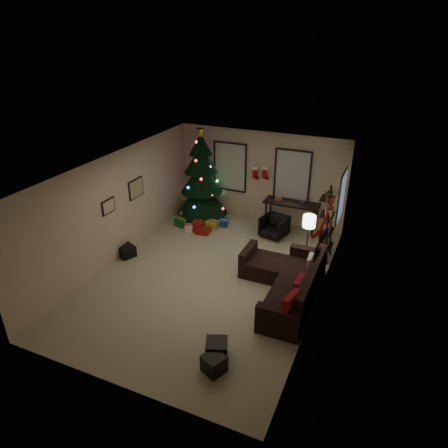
{
  "coord_description": "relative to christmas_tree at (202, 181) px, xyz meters",
  "views": [
    {
      "loc": [
        3.51,
        -7.23,
        5.36
      ],
      "look_at": [
        0.1,
        0.6,
        1.15
      ],
      "focal_mm": 32.52,
      "sensor_mm": 36.0,
      "label": 1
    }
  ],
  "objects": [
    {
      "name": "ceiling",
      "position": [
        1.66,
        -2.96,
        1.53
      ],
      "size": [
        7.0,
        7.0,
        0.0
      ],
      "primitive_type": "plane",
      "rotation": [
        3.14,
        0.0,
        0.0
      ],
      "color": "white",
      "rests_on": "floor"
    },
    {
      "name": "sofa",
      "position": [
        3.5,
        -2.85,
        -0.89
      ],
      "size": [
        1.84,
        2.68,
        0.86
      ],
      "color": "black",
      "rests_on": "floor"
    },
    {
      "name": "art_map",
      "position": [
        -0.82,
        -2.13,
        0.39
      ],
      "size": [
        0.04,
        0.6,
        0.5
      ],
      "color": "black",
      "rests_on": "wall_left"
    },
    {
      "name": "pillow_red_a",
      "position": [
        3.87,
        -4.07,
        -0.53
      ],
      "size": [
        0.25,
        0.5,
        0.49
      ],
      "primitive_type": "cube",
      "rotation": [
        0.0,
        0.0,
        -0.26
      ],
      "color": "maroon",
      "rests_on": "sofa"
    },
    {
      "name": "wall_front",
      "position": [
        1.66,
        -6.46,
        0.18
      ],
      "size": [
        5.0,
        0.0,
        5.0
      ],
      "primitive_type": "plane",
      "rotation": [
        -1.57,
        0.0,
        0.0
      ],
      "color": "beige",
      "rests_on": "floor"
    },
    {
      "name": "presents",
      "position": [
        0.2,
        -0.69,
        -1.06
      ],
      "size": [
        1.5,
        1.01,
        0.3
      ],
      "rotation": [
        0.0,
        0.0,
        -0.08
      ],
      "color": "gold",
      "rests_on": "floor"
    },
    {
      "name": "storage_bin",
      "position": [
        -0.81,
        -2.89,
        -1.03
      ],
      "size": [
        0.67,
        0.58,
        0.28
      ],
      "primitive_type": "cube",
      "rotation": [
        0.0,
        0.0,
        -0.43
      ],
      "color": "black",
      "rests_on": "floor"
    },
    {
      "name": "wall_back",
      "position": [
        1.66,
        0.54,
        0.18
      ],
      "size": [
        5.0,
        0.0,
        5.0
      ],
      "primitive_type": "plane",
      "rotation": [
        1.57,
        0.0,
        0.0
      ],
      "color": "beige",
      "rests_on": "floor"
    },
    {
      "name": "wall_right",
      "position": [
        4.16,
        -2.96,
        0.18
      ],
      "size": [
        0.0,
        7.0,
        7.0
      ],
      "primitive_type": "plane",
      "rotation": [
        1.57,
        0.0,
        -1.57
      ],
      "color": "beige",
      "rests_on": "floor"
    },
    {
      "name": "christmas_tree",
      "position": [
        0.0,
        0.0,
        0.0
      ],
      "size": [
        1.52,
        1.52,
        2.83
      ],
      "rotation": [
        0.0,
        0.0,
        -0.1
      ],
      "color": "black",
      "rests_on": "floor"
    },
    {
      "name": "pillow_red_b",
      "position": [
        3.87,
        -3.45,
        -0.53
      ],
      "size": [
        0.15,
        0.46,
        0.45
      ],
      "primitive_type": "cube",
      "rotation": [
        0.0,
        0.0,
        -0.07
      ],
      "color": "maroon",
      "rests_on": "sofa"
    },
    {
      "name": "stocking_left",
      "position": [
        1.51,
        0.48,
        0.31
      ],
      "size": [
        0.2,
        0.05,
        0.36
      ],
      "color": "#990F0C",
      "rests_on": "wall_back"
    },
    {
      "name": "potted_plant",
      "position": [
        3.96,
        -1.1,
        0.66
      ],
      "size": [
        0.55,
        0.5,
        0.53
      ],
      "primitive_type": "imported",
      "rotation": [
        0.0,
        0.0,
        0.22
      ],
      "color": "#4C4C4C",
      "rests_on": "bookshelf"
    },
    {
      "name": "desk_chair",
      "position": [
        2.42,
        -0.39,
        -0.86
      ],
      "size": [
        0.72,
        0.69,
        0.62
      ],
      "primitive_type": "imported",
      "rotation": [
        0.0,
        0.0,
        -0.22
      ],
      "color": "black",
      "rests_on": "floor"
    },
    {
      "name": "art_abstract",
      "position": [
        -0.82,
        -3.26,
        0.34
      ],
      "size": [
        0.04,
        0.45,
        0.35
      ],
      "color": "black",
      "rests_on": "wall_left"
    },
    {
      "name": "bookshelf",
      "position": [
        3.96,
        -1.03,
        -0.26
      ],
      "size": [
        0.3,
        0.55,
        1.89
      ],
      "color": "black",
      "rests_on": "floor"
    },
    {
      "name": "ottoman_far",
      "position": [
        2.96,
        -5.53,
        -1.01
      ],
      "size": [
        0.46,
        0.46,
        0.33
      ],
      "primitive_type": "cube",
      "rotation": [
        0.0,
        0.0,
        -0.43
      ],
      "color": "black",
      "rests_on": "floor"
    },
    {
      "name": "wall_left",
      "position": [
        -0.84,
        -2.96,
        0.18
      ],
      "size": [
        0.0,
        7.0,
        7.0
      ],
      "primitive_type": "plane",
      "rotation": [
        1.57,
        0.0,
        1.57
      ],
      "color": "beige",
      "rests_on": "floor"
    },
    {
      "name": "desk",
      "position": [
        2.71,
        0.26,
        -0.43
      ],
      "size": [
        1.56,
        0.56,
        0.84
      ],
      "color": "black",
      "rests_on": "floor"
    },
    {
      "name": "pillow_cream",
      "position": [
        3.87,
        -2.45,
        -0.54
      ],
      "size": [
        0.13,
        0.39,
        0.39
      ],
      "primitive_type": "cube",
      "rotation": [
        0.0,
        0.0,
        0.04
      ],
      "color": "beige",
      "rests_on": "sofa"
    },
    {
      "name": "window_back_left",
      "position": [
        0.71,
        0.51,
        0.38
      ],
      "size": [
        1.05,
        0.06,
        1.5
      ],
      "color": "#728CB2",
      "rests_on": "wall_back"
    },
    {
      "name": "garland",
      "position": [
        4.11,
        -2.95,
        0.8
      ],
      "size": [
        0.08,
        1.9,
        0.3
      ],
      "primitive_type": null,
      "color": "#A5140C",
      "rests_on": "wall_right"
    },
    {
      "name": "gallery",
      "position": [
        4.14,
        -3.03,
        0.4
      ],
      "size": [
        0.03,
        1.25,
        0.54
      ],
      "color": "black",
      "rests_on": "wall_right"
    },
    {
      "name": "floor",
      "position": [
        1.66,
        -2.96,
        -1.17
      ],
      "size": [
        7.0,
        7.0,
        0.0
      ],
      "primitive_type": "plane",
      "color": "#B7AF8B",
      "rests_on": "ground"
    },
    {
      "name": "ottoman_near",
      "position": [
        2.87,
        -5.23,
        -0.99
      ],
      "size": [
        0.49,
        0.49,
        0.36
      ],
      "primitive_type": "cube",
      "rotation": [
        0.0,
        0.0,
        0.37
      ],
      "color": "black",
      "rests_on": "floor"
    },
    {
      "name": "stocking_right",
      "position": [
        1.84,
        0.36,
        0.4
      ],
      "size": [
        0.2,
        0.05,
        0.36
      ],
      "color": "#990F0C",
      "rests_on": "wall_back"
    },
    {
      "name": "window_right_wall",
      "position": [
        4.13,
        -0.41,
        0.33
      ],
      "size": [
        0.06,
        0.9,
        1.3
      ],
      "color": "#728CB2",
      "rests_on": "wall_right"
    },
    {
      "name": "window_back_right",
      "position": [
        2.61,
        0.51,
        0.38
      ],
      "size": [
        1.05,
        0.06,
        1.5
      ],
      "color": "#728CB2",
      "rests_on": "wall_back"
    },
    {
      "name": "floor_lamp",
      "position": [
        3.61,
        -1.66,
        0.0
      ],
      "size": [
        0.3,
        0.3,
        1.41
      ],
      "rotation": [
        0.0,
        0.0,
        -0.34
      ],
      "color": "black",
      "rests_on": "floor"
    }
  ]
}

